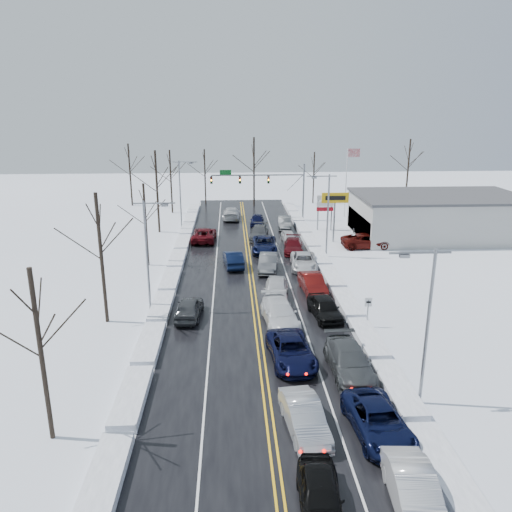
{
  "coord_description": "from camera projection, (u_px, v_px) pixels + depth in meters",
  "views": [
    {
      "loc": [
        -1.91,
        -41.78,
        16.05
      ],
      "look_at": [
        0.41,
        2.44,
        2.5
      ],
      "focal_mm": 35.0,
      "sensor_mm": 36.0,
      "label": 1
    }
  ],
  "objects": [
    {
      "name": "queued_car_2",
      "position": [
        291.0,
        362.0,
        32.41
      ],
      "size": [
        3.11,
        5.95,
        1.6
      ],
      "primitive_type": "imported",
      "rotation": [
        0.0,
        0.0,
        0.08
      ],
      "color": "black",
      "rests_on": "ground"
    },
    {
      "name": "queued_car_6",
      "position": [
        264.0,
        252.0,
        56.52
      ],
      "size": [
        3.04,
        6.07,
        1.65
      ],
      "primitive_type": "imported",
      "rotation": [
        0.0,
        0.0,
        -0.05
      ],
      "color": "black",
      "rests_on": "ground"
    },
    {
      "name": "queued_car_8",
      "position": [
        257.0,
        226.0,
        68.52
      ],
      "size": [
        2.19,
        4.63,
        1.53
      ],
      "primitive_type": "imported",
      "rotation": [
        0.0,
        0.0,
        -0.09
      ],
      "color": "black",
      "rests_on": "ground"
    },
    {
      "name": "tree_far_d",
      "position": [
        314.0,
        168.0,
        82.22
      ],
      "size": [
        3.4,
        3.4,
        8.5
      ],
      "color": "#2D231C",
      "rests_on": "ground"
    },
    {
      "name": "queued_car_12",
      "position": [
        324.0,
        318.0,
        39.06
      ],
      "size": [
        2.5,
        5.05,
        1.65
      ],
      "primitive_type": "imported",
      "rotation": [
        0.0,
        0.0,
        0.11
      ],
      "color": "black",
      "rests_on": "ground"
    },
    {
      "name": "tree_far_c",
      "position": [
        254.0,
        158.0,
        79.78
      ],
      "size": [
        4.4,
        4.4,
        11.0
      ],
      "color": "#2D231C",
      "rests_on": "ground"
    },
    {
      "name": "snow_bank_right",
      "position": [
        332.0,
        282.0,
        46.98
      ],
      "size": [
        1.55,
        72.0,
        0.56
      ],
      "primitive_type": "cube",
      "color": "white",
      "rests_on": "ground"
    },
    {
      "name": "speed_limit_sign",
      "position": [
        368.0,
        307.0,
        36.98
      ],
      "size": [
        0.55,
        0.09,
        2.35
      ],
      "color": "slate",
      "rests_on": "ground"
    },
    {
      "name": "tree_far_a",
      "position": [
        129.0,
        163.0,
        79.94
      ],
      "size": [
        4.0,
        4.0,
        10.0
      ],
      "color": "#2D231C",
      "rests_on": "ground"
    },
    {
      "name": "used_vehicles_sign",
      "position": [
        325.0,
        205.0,
        65.25
      ],
      "size": [
        2.2,
        0.22,
        4.65
      ],
      "color": "slate",
      "rests_on": "ground"
    },
    {
      "name": "queued_car_9",
      "position": [
        413.0,
        509.0,
        20.64
      ],
      "size": [
        2.06,
        5.1,
        1.65
      ],
      "primitive_type": "imported",
      "rotation": [
        0.0,
        0.0,
        -0.06
      ],
      "color": "silver",
      "rests_on": "ground"
    },
    {
      "name": "parked_car_0",
      "position": [
        366.0,
        248.0,
        58.07
      ],
      "size": [
        5.98,
        2.86,
        1.65
      ],
      "primitive_type": "imported",
      "rotation": [
        0.0,
        0.0,
        1.59
      ],
      "color": "#430C09",
      "rests_on": "ground"
    },
    {
      "name": "queued_car_4",
      "position": [
        276.0,
        298.0,
        42.95
      ],
      "size": [
        2.54,
        5.15,
        1.69
      ],
      "primitive_type": "imported",
      "rotation": [
        0.0,
        0.0,
        -0.11
      ],
      "color": "silver",
      "rests_on": "ground"
    },
    {
      "name": "queued_car_1",
      "position": [
        304.0,
        431.0,
        25.55
      ],
      "size": [
        2.29,
        5.08,
        1.62
      ],
      "primitive_type": "imported",
      "rotation": [
        0.0,
        0.0,
        0.12
      ],
      "color": "#9EA0A6",
      "rests_on": "ground"
    },
    {
      "name": "road_surface",
      "position": [
        252.0,
        283.0,
        46.6
      ],
      "size": [
        14.0,
        84.0,
        0.01
      ],
      "primitive_type": "cube",
      "color": "black",
      "rests_on": "ground"
    },
    {
      "name": "queued_car_11",
      "position": [
        349.0,
        373.0,
        30.98
      ],
      "size": [
        2.53,
        5.98,
        1.72
      ],
      "primitive_type": "imported",
      "rotation": [
        0.0,
        0.0,
        0.02
      ],
      "color": "#414446",
      "rests_on": "ground"
    },
    {
      "name": "streetlight_se",
      "position": [
        425.0,
        316.0,
        26.36
      ],
      "size": [
        3.2,
        0.25,
        9.0
      ],
      "color": "slate",
      "rests_on": "ground"
    },
    {
      "name": "tree_left_a",
      "position": [
        37.0,
        323.0,
        23.2
      ],
      "size": [
        3.6,
        3.6,
        9.0
      ],
      "color": "#2D231C",
      "rests_on": "ground"
    },
    {
      "name": "queued_car_15",
      "position": [
        293.0,
        252.0,
        56.31
      ],
      "size": [
        2.67,
        5.33,
        1.49
      ],
      "primitive_type": "imported",
      "rotation": [
        0.0,
        0.0,
        -0.12
      ],
      "color": "#48090F",
      "rests_on": "ground"
    },
    {
      "name": "tree_left_e",
      "position": [
        170.0,
        169.0,
        74.67
      ],
      "size": [
        3.8,
        3.8,
        9.5
      ],
      "color": "#2D231C",
      "rests_on": "ground"
    },
    {
      "name": "queued_car_7",
      "position": [
        259.0,
        239.0,
        61.92
      ],
      "size": [
        2.85,
        5.62,
        1.56
      ],
      "primitive_type": "imported",
      "rotation": [
        0.0,
        0.0,
        -0.13
      ],
      "color": "#424547",
      "rests_on": "ground"
    },
    {
      "name": "tires_plus_sign",
      "position": [
        335.0,
        201.0,
        59.03
      ],
      "size": [
        3.2,
        0.34,
        6.0
      ],
      "color": "slate",
      "rests_on": "ground"
    },
    {
      "name": "snow_bank_left",
      "position": [
        170.0,
        284.0,
        46.22
      ],
      "size": [
        1.55,
        72.0,
        0.56
      ],
      "primitive_type": "cube",
      "color": "white",
      "rests_on": "ground"
    },
    {
      "name": "flagpole",
      "position": [
        347.0,
        176.0,
        72.36
      ],
      "size": [
        1.87,
        1.2,
        10.0
      ],
      "color": "silver",
      "rests_on": "ground"
    },
    {
      "name": "oncoming_car_1",
      "position": [
        204.0,
        241.0,
        60.86
      ],
      "size": [
        2.96,
        6.0,
        1.64
      ],
      "primitive_type": "imported",
      "rotation": [
        0.0,
        0.0,
        3.1
      ],
      "color": "#540B11",
      "rests_on": "ground"
    },
    {
      "name": "tree_left_c",
      "position": [
        145.0,
        209.0,
        50.06
      ],
      "size": [
        3.4,
        3.4,
        8.5
      ],
      "color": "#2D231C",
      "rests_on": "ground"
    },
    {
      "name": "queued_car_3",
      "position": [
        280.0,
        323.0,
        38.04
      ],
      "size": [
        2.88,
        6.08,
        1.71
      ],
      "primitive_type": "imported",
      "rotation": [
        0.0,
        0.0,
        0.08
      ],
      "color": "white",
      "rests_on": "ground"
    },
    {
      "name": "tree_left_d",
      "position": [
        156.0,
        176.0,
        62.99
      ],
      "size": [
        4.2,
        4.2,
        10.5
      ],
      "color": "#2D231C",
      "rests_on": "ground"
    },
    {
      "name": "oncoming_car_2",
      "position": [
        231.0,
        219.0,
        72.39
      ],
      "size": [
        2.62,
        6.0,
        1.71
      ],
      "primitive_type": "imported",
      "rotation": [
        0.0,
        0.0,
        3.1
      ],
      "color": "silver",
      "rests_on": "ground"
    },
    {
      "name": "queued_car_16",
      "position": [
        289.0,
        242.0,
        60.38
      ],
      "size": [
        1.76,
        3.98,
        1.33
      ],
      "primitive_type": "imported",
      "rotation": [
        0.0,
        0.0,
        0.05
      ],
      "color": "silver",
      "rests_on": "ground"
    },
    {
      "name": "queued_car_17",
      "position": [
        284.0,
        228.0,
        66.96
      ],
      "size": [
        2.05,
        5.0,
        1.61
      ],
      "primitive_type": "imported",
      "rotation": [
        0.0,
        0.0,
        -0.07
      ],
      "color": "#414446",
      "rests_on": "ground"
    },
    {
      "name": "streetlight_nw",
      "position": [
        182.0,
        189.0,
        65.64
      ],
      "size": [
        3.2,
        0.25,
        9.0
      ],
      "color": "slate",
      "rests_on": "ground"
    },
    {
      "name": "tree_left_b",
      "position": [
        99.0,
        234.0,
        36.34
      ],
      "size": [
        4.0,
        4.0,
        10.0
      ],
      "color": "#2D231C",
      "rests_on": "ground"
    },
    {
      "name": "ground",
      "position": [
        253.0,
        291.0,
        44.69
      ],
      "size": [
        160.0,
        160.0,
        0.0
      ],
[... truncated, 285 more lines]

